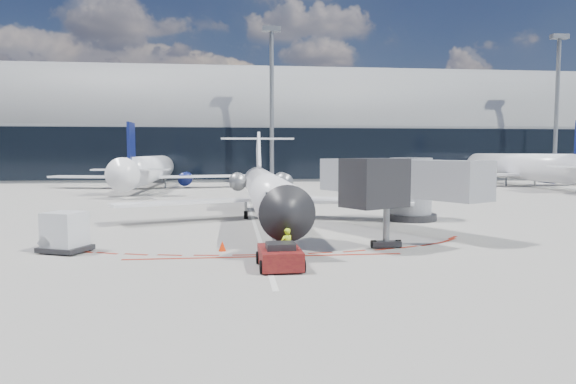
{
  "coord_description": "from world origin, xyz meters",
  "views": [
    {
      "loc": [
        -1.61,
        -36.84,
        5.23
      ],
      "look_at": [
        2.07,
        -3.26,
        2.6
      ],
      "focal_mm": 32.0,
      "sensor_mm": 36.0,
      "label": 1
    }
  ],
  "objects": [
    {
      "name": "bg_airliner_0",
      "position": [
        -13.42,
        40.07,
        5.46
      ],
      "size": [
        33.78,
        35.76,
        10.93
      ],
      "primitive_type": null,
      "color": "white",
      "rests_on": "ground"
    },
    {
      "name": "regional_jet",
      "position": [
        0.95,
        1.94,
        2.39
      ],
      "size": [
        23.19,
        28.6,
        7.16
      ],
      "color": "white",
      "rests_on": "ground"
    },
    {
      "name": "apron_stop_bar",
      "position": [
        0.0,
        -11.5,
        0.01
      ],
      "size": [
        14.0,
        0.25,
        0.01
      ],
      "primitive_type": "cube",
      "color": "maroon",
      "rests_on": "ground"
    },
    {
      "name": "terminal_building",
      "position": [
        0.0,
        64.97,
        8.52
      ],
      "size": [
        150.0,
        24.15,
        24.0
      ],
      "color": "gray",
      "rests_on": "ground"
    },
    {
      "name": "ramp_worker",
      "position": [
        0.92,
        -13.21,
        0.84
      ],
      "size": [
        0.73,
        0.62,
        1.69
      ],
      "primitive_type": "imported",
      "rotation": [
        0.0,
        0.0,
        3.56
      ],
      "color": "#CAF419",
      "rests_on": "ground"
    },
    {
      "name": "pushback_tug",
      "position": [
        0.51,
        -14.09,
        0.53
      ],
      "size": [
        2.05,
        4.65,
        1.2
      ],
      "rotation": [
        0.0,
        0.0,
        0.03
      ],
      "color": "#510B11",
      "rests_on": "ground"
    },
    {
      "name": "ground",
      "position": [
        0.0,
        0.0,
        0.0
      ],
      "size": [
        260.0,
        260.0,
        0.0
      ],
      "primitive_type": "plane",
      "color": "gray",
      "rests_on": "ground"
    },
    {
      "name": "safety_cone_right",
      "position": [
        -2.15,
        -9.8,
        0.28
      ],
      "size": [
        0.4,
        0.4,
        0.55
      ],
      "primitive_type": "cone",
      "color": "red",
      "rests_on": "ground"
    },
    {
      "name": "uld_container",
      "position": [
        -10.31,
        -9.22,
        1.05
      ],
      "size": [
        2.83,
        2.65,
        2.12
      ],
      "rotation": [
        0.0,
        0.0,
        -0.41
      ],
      "color": "black",
      "rests_on": "ground"
    },
    {
      "name": "light_mast_centre",
      "position": [
        5.0,
        48.0,
        12.5
      ],
      "size": [
        0.7,
        0.7,
        25.0
      ],
      "primitive_type": "cylinder",
      "color": "slate",
      "rests_on": "ground"
    },
    {
      "name": "bg_airliner_1",
      "position": [
        43.06,
        39.41,
        5.86
      ],
      "size": [
        36.23,
        38.37,
        11.72
      ],
      "primitive_type": null,
      "color": "white",
      "rests_on": "ground"
    },
    {
      "name": "light_mast_east",
      "position": [
        55.0,
        48.0,
        12.5
      ],
      "size": [
        0.7,
        0.7,
        25.0
      ],
      "primitive_type": "cylinder",
      "color": "slate",
      "rests_on": "ground"
    },
    {
      "name": "jet_bridge",
      "position": [
        9.79,
        -3.01,
        3.01
      ],
      "size": [
        10.03,
        15.2,
        4.9
      ],
      "color": "#979AA0",
      "rests_on": "ground"
    },
    {
      "name": "apron_centerline",
      "position": [
        0.0,
        2.0,
        0.01
      ],
      "size": [
        0.25,
        40.0,
        0.01
      ],
      "primitive_type": "cube",
      "color": "silver",
      "rests_on": "ground"
    }
  ]
}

